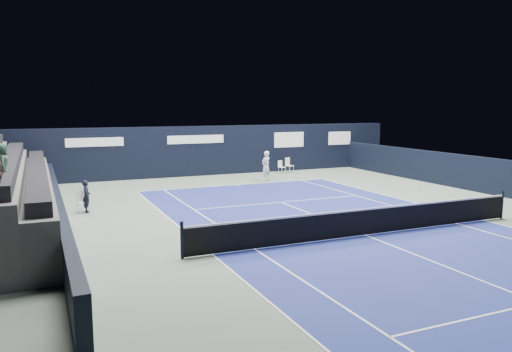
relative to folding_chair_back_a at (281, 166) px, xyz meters
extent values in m
plane|color=#58695C|center=(-4.50, -13.36, -0.47)|extent=(48.00, 48.00, 0.00)
cube|color=navy|center=(-4.50, -15.36, -0.47)|extent=(10.97, 23.77, 0.01)
cube|color=black|center=(6.00, -9.36, 0.43)|extent=(0.30, 22.00, 1.80)
cube|color=white|center=(0.02, -0.07, -0.09)|extent=(0.45, 0.44, 0.03)
cube|color=white|center=(-0.03, 0.09, 0.14)|extent=(0.35, 0.14, 0.43)
cylinder|color=white|center=(0.13, 0.12, -0.28)|extent=(0.02, 0.02, 0.38)
cylinder|color=white|center=(-0.17, 0.02, -0.28)|extent=(0.02, 0.02, 0.38)
cylinder|color=white|center=(0.22, -0.16, -0.28)|extent=(0.02, 0.02, 0.38)
cylinder|color=white|center=(-0.08, -0.26, -0.28)|extent=(0.02, 0.02, 0.38)
cube|color=silver|center=(0.59, -0.08, -0.01)|extent=(0.56, 0.54, 0.04)
cube|color=silver|center=(0.52, 0.10, 0.26)|extent=(0.42, 0.19, 0.52)
cylinder|color=silver|center=(0.70, 0.15, -0.24)|extent=(0.02, 0.02, 0.46)
cylinder|color=silver|center=(0.36, 0.01, -0.24)|extent=(0.02, 0.02, 0.46)
cylinder|color=silver|center=(0.83, -0.18, -0.24)|extent=(0.02, 0.02, 0.46)
cylinder|color=silver|center=(0.48, -0.32, -0.24)|extent=(0.02, 0.02, 0.46)
cube|color=white|center=(-12.95, -7.64, -0.05)|extent=(0.49, 0.48, 0.04)
cube|color=white|center=(-13.00, -7.46, 0.20)|extent=(0.40, 0.13, 0.48)
cylinder|color=white|center=(-12.82, -7.44, -0.26)|extent=(0.02, 0.02, 0.42)
cylinder|color=white|center=(-13.16, -7.53, -0.26)|extent=(0.02, 0.02, 0.42)
cylinder|color=white|center=(-12.74, -7.75, -0.26)|extent=(0.02, 0.02, 0.42)
cylinder|color=white|center=(-13.07, -7.84, -0.26)|extent=(0.02, 0.02, 0.42)
imported|color=black|center=(-12.80, -7.68, 0.20)|extent=(0.38, 0.53, 1.34)
cube|color=white|center=(-4.50, -3.48, -0.46)|extent=(10.97, 0.06, 0.00)
cube|color=white|center=(0.99, -15.36, -0.46)|extent=(0.06, 23.77, 0.00)
cube|color=white|center=(-9.98, -15.36, -0.46)|extent=(0.06, 23.77, 0.00)
cube|color=white|center=(-0.38, -15.36, -0.46)|extent=(0.06, 23.77, 0.00)
cube|color=white|center=(-8.61, -15.36, -0.46)|extent=(0.06, 23.77, 0.00)
cube|color=white|center=(-4.50, -8.96, -0.46)|extent=(8.23, 0.06, 0.00)
cube|color=white|center=(-4.50, -15.36, -0.46)|extent=(0.06, 12.80, 0.00)
cube|color=white|center=(-4.50, -3.63, -0.46)|extent=(0.06, 0.30, 0.00)
cylinder|color=black|center=(1.90, -15.36, 0.08)|extent=(0.10, 0.10, 1.10)
cylinder|color=black|center=(-10.90, -15.36, 0.08)|extent=(0.10, 0.10, 1.10)
cube|color=black|center=(-4.50, -15.36, -0.01)|extent=(12.80, 0.03, 0.86)
cube|color=white|center=(-4.50, -15.36, 0.44)|extent=(12.80, 0.05, 0.06)
cube|color=black|center=(-4.50, 1.14, 1.08)|extent=(26.00, 0.60, 3.10)
cube|color=silver|center=(-11.50, 0.82, 1.83)|extent=(3.20, 0.02, 0.50)
cube|color=silver|center=(-5.50, 0.82, 1.83)|extent=(3.60, 0.02, 0.50)
cube|color=silver|center=(1.00, 0.82, 1.63)|extent=(2.20, 0.02, 1.00)
cube|color=silver|center=(5.00, 0.82, 1.63)|extent=(1.80, 0.02, 0.90)
cube|color=black|center=(-14.00, -9.36, 0.13)|extent=(0.30, 22.00, 1.20)
cube|color=silver|center=(-13.83, -16.36, 0.13)|extent=(0.02, 2.00, 0.45)
cube|color=silver|center=(-13.83, -12.86, 0.13)|extent=(0.02, 2.40, 0.45)
cube|color=silver|center=(-13.83, -9.36, 0.13)|extent=(0.02, 2.00, 0.45)
cube|color=#434345|center=(-14.60, -8.36, 0.36)|extent=(0.90, 16.00, 1.65)
cube|color=#48484A|center=(-15.50, -8.36, 0.58)|extent=(0.90, 16.00, 2.10)
cube|color=black|center=(-14.60, -8.36, 1.38)|extent=(0.63, 15.20, 0.40)
cube|color=black|center=(-15.50, -8.36, 1.83)|extent=(0.63, 15.20, 0.40)
imported|color=#2D4B3A|center=(-15.50, -12.88, 2.23)|extent=(0.42, 0.61, 1.20)
imported|color=white|center=(-2.39, -2.80, 0.41)|extent=(0.76, 0.65, 1.76)
cylinder|color=black|center=(-2.54, -3.10, 0.58)|extent=(0.03, 0.29, 0.13)
torus|color=black|center=(-2.54, -3.35, 0.68)|extent=(0.30, 0.13, 0.29)
camera|label=1|loc=(-14.56, -28.92, 3.91)|focal=35.00mm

